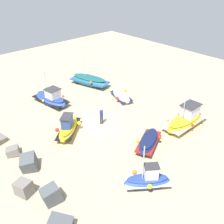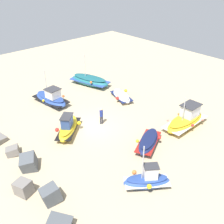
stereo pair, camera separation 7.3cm
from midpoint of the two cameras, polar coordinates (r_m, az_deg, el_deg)
ground_plane at (r=25.13m, az=-3.99°, el=-3.10°), size 52.87×52.87×0.00m
fishing_boat_0 at (r=24.17m, az=-9.09°, el=-3.20°), size 3.56×3.86×1.91m
fishing_boat_1 at (r=18.97m, az=7.51°, el=-14.00°), size 2.85×3.26×3.45m
fishing_boat_2 at (r=29.41m, az=-12.62°, el=2.82°), size 4.64×2.29×3.61m
fishing_boat_3 at (r=29.80m, az=2.07°, el=3.39°), size 3.60×2.31×0.80m
fishing_boat_4 at (r=25.74m, az=15.34°, el=-1.58°), size 2.27×4.90×3.19m
fishing_boat_5 at (r=33.21m, az=-4.62°, el=6.59°), size 5.38×3.13×3.77m
fishing_boat_6 at (r=22.55m, az=7.74°, el=-6.19°), size 2.74×3.83×0.90m
person_walking at (r=25.04m, az=-2.17°, el=-0.64°), size 0.32×0.32×1.64m
breakwater_rocks at (r=21.92m, az=-19.94°, el=-9.32°), size 23.01×2.91×1.40m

